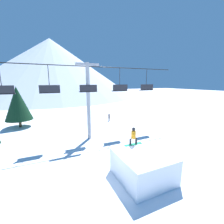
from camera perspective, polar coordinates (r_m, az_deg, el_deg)
ground_plane at (r=10.33m, az=3.31°, el=-24.51°), size 220.00×220.00×0.00m
mountain_ridge at (r=71.65m, az=-22.11°, el=15.25°), size 70.00×70.00×23.85m
snow_ramp at (r=10.26m, az=11.57°, el=-19.45°), size 3.07×3.34×1.66m
snowboarder at (r=10.80m, az=8.18°, el=-9.03°), size 1.38×0.32×1.27m
chairlift at (r=15.72m, az=-9.04°, el=7.19°), size 21.49×0.44×7.98m
pine_tree_far at (r=23.60m, az=-32.27°, el=2.77°), size 3.39×3.39×5.50m
distant_skier at (r=23.57m, az=-1.13°, el=-1.85°), size 0.24×0.24×1.23m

